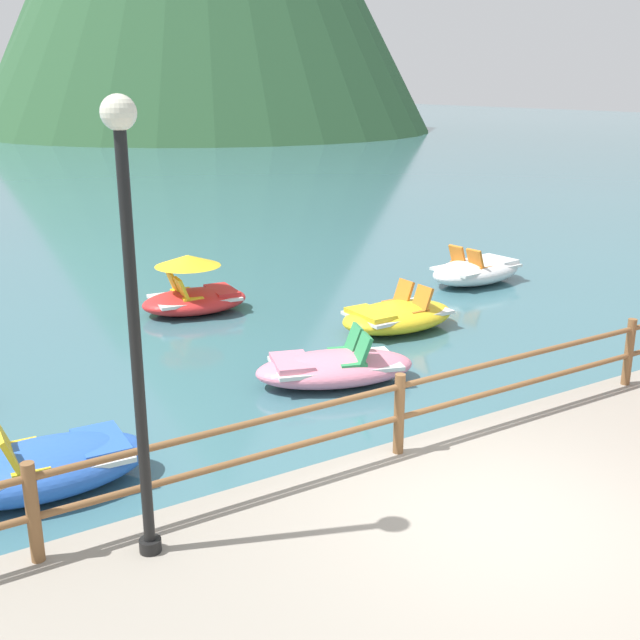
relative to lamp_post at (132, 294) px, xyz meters
name	(u,v)px	position (x,y,z in m)	size (l,w,h in m)	color
dock_railing	(399,406)	(3.08, 0.39, -1.82)	(23.92, 0.12, 0.95)	brown
lamp_post	(132,294)	(0.00, 0.00, 0.00)	(0.28, 0.28, 3.96)	black
pedal_boat_0	(334,367)	(4.15, 3.40, -2.54)	(2.71, 1.90, 0.83)	pink
pedal_boat_2	(397,316)	(6.61, 5.05, -2.53)	(2.35, 1.42, 0.84)	yellow
pedal_boat_4	(44,467)	(-0.40, 2.34, -2.49)	(2.44, 1.31, 0.89)	blue
pedal_boat_5	(477,270)	(10.28, 6.90, -2.49)	(2.59, 1.57, 0.89)	white
pedal_boat_6	(194,293)	(3.85, 8.12, -2.39)	(2.23, 1.53, 1.18)	red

